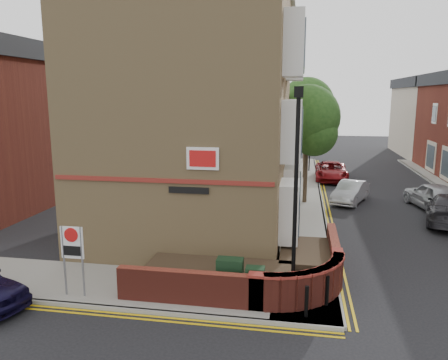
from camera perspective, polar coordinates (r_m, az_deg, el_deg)
ground at (r=12.77m, az=1.18°, el=-17.95°), size 120.00×120.00×0.00m
pavement_corner at (r=14.90m, az=-11.68°, el=-13.50°), size 13.00×3.00×0.12m
pavement_main at (r=27.73m, az=10.44°, el=-1.97°), size 2.00×32.00×0.12m
kerb_side at (r=13.66m, az=-14.09°, el=-15.98°), size 13.00×0.15×0.12m
kerb_main_near at (r=27.76m, az=12.50°, el=-2.04°), size 0.15×32.00×0.12m
yellow_lines_side at (r=13.48m, az=-14.53°, el=-16.63°), size 13.00×0.28×0.01m
yellow_lines_main at (r=27.78m, az=13.01°, el=-2.16°), size 0.28×32.00×0.01m
corner_building at (r=19.59m, az=-3.43°, el=11.09°), size 8.95×10.40×13.60m
garden_wall at (r=14.99m, az=2.70°, el=-13.38°), size 6.80×6.00×1.20m
lamppost at (r=12.57m, az=9.32°, el=-2.19°), size 0.25×0.50×6.30m
utility_cabinet_large at (r=13.65m, az=0.78°, el=-12.59°), size 0.80×0.45×1.20m
utility_cabinet_small at (r=13.30m, az=4.07°, el=-13.51°), size 0.55×0.40×1.10m
bollard_near at (r=12.75m, az=10.73°, el=-15.31°), size 0.11×0.11×0.90m
bollard_far at (r=13.50m, az=13.32°, el=-13.88°), size 0.11×0.11×0.90m
zone_sign at (r=14.10m, az=-19.19°, el=-8.40°), size 0.72×0.07×2.20m
far_terrace_cream at (r=50.73m, az=24.91°, el=7.54°), size 5.40×12.40×8.00m
tree_near at (r=25.14m, az=10.82°, el=7.41°), size 3.64×3.65×6.70m
tree_mid at (r=33.11m, az=10.72°, el=9.07°), size 4.03×4.03×7.42m
tree_far at (r=41.11m, az=10.62°, el=9.01°), size 3.81×3.81×7.00m
traffic_light_assembly at (r=36.21m, az=11.18°, el=5.37°), size 0.20×0.16×4.20m
silver_car_near at (r=26.63m, az=16.20°, el=-1.51°), size 2.61×4.02×1.25m
red_car_main at (r=33.32m, az=13.83°, el=1.15°), size 2.36×4.97×1.37m
silver_car_far at (r=26.64m, az=25.74°, el=-1.87°), size 2.67×4.74×1.52m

